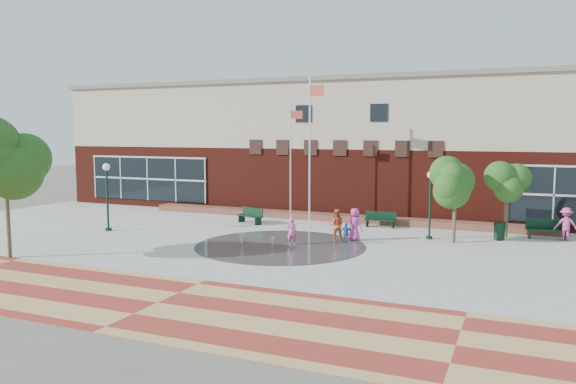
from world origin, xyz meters
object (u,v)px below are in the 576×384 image
at_px(tree_big_left, 5,156).
at_px(child_splash, 292,231).
at_px(trash_can, 499,231).
at_px(flagpole_left, 291,158).
at_px(bench_left, 250,219).
at_px(flagpole_right, 310,144).

bearing_deg(tree_big_left, child_splash, 35.78).
distance_m(trash_can, child_splash, 10.90).
distance_m(tree_big_left, child_splash, 13.53).
xyz_separation_m(flagpole_left, bench_left, (-2.36, -0.90, -3.73)).
bearing_deg(tree_big_left, flagpole_left, 59.34).
bearing_deg(flagpole_right, bench_left, -154.93).
height_order(flagpole_left, trash_can, flagpole_left).
height_order(flagpole_right, child_splash, flagpole_right).
relative_size(bench_left, trash_can, 2.09).
xyz_separation_m(flagpole_left, tree_big_left, (-8.00, -13.50, 0.52)).
height_order(trash_can, tree_big_left, tree_big_left).
relative_size(trash_can, tree_big_left, 0.15).
height_order(tree_big_left, child_splash, tree_big_left).
height_order(flagpole_right, bench_left, flagpole_right).
distance_m(flagpole_right, bench_left, 5.97).
distance_m(flagpole_left, child_splash, 7.25).
xyz_separation_m(flagpole_right, child_splash, (1.09, -5.42, -4.22)).
relative_size(trash_can, child_splash, 0.69).
bearing_deg(flagpole_left, tree_big_left, -119.05).
height_order(flagpole_right, tree_big_left, flagpole_right).
bearing_deg(tree_big_left, flagpole_right, 54.06).
distance_m(flagpole_right, tree_big_left, 16.07).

